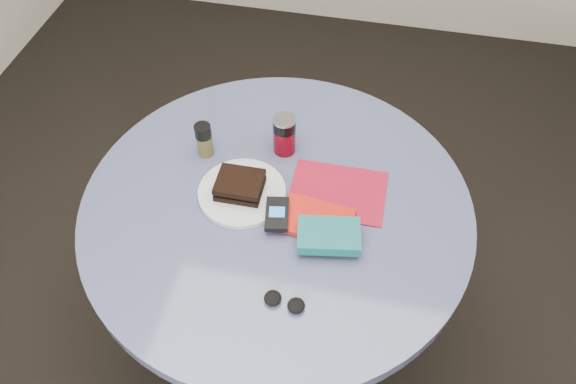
% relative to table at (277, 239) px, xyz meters
% --- Properties ---
extents(ground, '(4.00, 4.00, 0.00)m').
position_rel_table_xyz_m(ground, '(0.00, 0.00, -0.59)').
color(ground, black).
rests_on(ground, ground).
extents(table, '(1.00, 1.00, 0.75)m').
position_rel_table_xyz_m(table, '(0.00, 0.00, 0.00)').
color(table, black).
rests_on(table, ground).
extents(plate, '(0.24, 0.24, 0.01)m').
position_rel_table_xyz_m(plate, '(-0.09, 0.01, 0.17)').
color(plate, silver).
rests_on(plate, table).
extents(sandwich, '(0.12, 0.10, 0.04)m').
position_rel_table_xyz_m(sandwich, '(-0.10, 0.01, 0.20)').
color(sandwich, black).
rests_on(sandwich, plate).
extents(soda_can, '(0.08, 0.08, 0.12)m').
position_rel_table_xyz_m(soda_can, '(-0.02, 0.19, 0.22)').
color(soda_can, maroon).
rests_on(soda_can, table).
extents(pepper_grinder, '(0.06, 0.06, 0.10)m').
position_rel_table_xyz_m(pepper_grinder, '(-0.23, 0.13, 0.22)').
color(pepper_grinder, '#4F4822').
rests_on(pepper_grinder, table).
extents(magazine, '(0.25, 0.18, 0.00)m').
position_rel_table_xyz_m(magazine, '(0.15, 0.07, 0.17)').
color(magazine, maroon).
rests_on(magazine, table).
extents(red_book, '(0.19, 0.14, 0.01)m').
position_rel_table_xyz_m(red_book, '(0.11, -0.04, 0.18)').
color(red_book, '#B8170E').
rests_on(red_book, magazine).
extents(novel, '(0.16, 0.12, 0.03)m').
position_rel_table_xyz_m(novel, '(0.15, -0.10, 0.20)').
color(novel, '#135A5C').
rests_on(novel, red_book).
extents(mp3_player, '(0.07, 0.11, 0.02)m').
position_rel_table_xyz_m(mp3_player, '(0.01, -0.06, 0.19)').
color(mp3_player, black).
rests_on(mp3_player, red_book).
extents(headphones, '(0.10, 0.05, 0.02)m').
position_rel_table_xyz_m(headphones, '(0.08, -0.28, 0.17)').
color(headphones, black).
rests_on(headphones, table).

